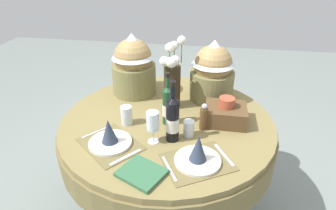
# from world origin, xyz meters

# --- Properties ---
(ground) EXTENTS (8.00, 8.00, 0.00)m
(ground) POSITION_xyz_m (0.00, 0.00, 0.00)
(ground) COLOR gray
(dining_table) EXTENTS (1.39, 1.39, 0.76)m
(dining_table) POSITION_xyz_m (0.00, 0.00, 0.62)
(dining_table) COLOR olive
(dining_table) RESTS_ON ground
(place_setting_left) EXTENTS (0.43, 0.42, 0.16)m
(place_setting_left) POSITION_xyz_m (-0.27, -0.32, 0.80)
(place_setting_left) COLOR brown
(place_setting_left) RESTS_ON dining_table
(place_setting_right) EXTENTS (0.42, 0.39, 0.16)m
(place_setting_right) POSITION_xyz_m (0.22, -0.40, 0.80)
(place_setting_right) COLOR brown
(place_setting_right) RESTS_ON dining_table
(flower_vase) EXTENTS (0.15, 0.22, 0.48)m
(flower_vase) POSITION_xyz_m (0.01, 0.17, 0.97)
(flower_vase) COLOR #332819
(flower_vase) RESTS_ON dining_table
(wine_bottle_left) EXTENTS (0.07, 0.07, 0.34)m
(wine_bottle_left) POSITION_xyz_m (0.01, -0.05, 0.89)
(wine_bottle_left) COLOR #194223
(wine_bottle_left) RESTS_ON dining_table
(wine_bottle_centre) EXTENTS (0.08, 0.08, 0.36)m
(wine_bottle_centre) POSITION_xyz_m (0.07, -0.22, 0.90)
(wine_bottle_centre) COLOR black
(wine_bottle_centre) RESTS_ON dining_table
(wine_glass_left) EXTENTS (0.07, 0.07, 0.19)m
(wine_glass_left) POSITION_xyz_m (-0.04, -0.26, 0.89)
(wine_glass_left) COLOR silver
(wine_glass_left) RESTS_ON dining_table
(tumbler_near_left) EXTENTS (0.07, 0.07, 0.12)m
(tumbler_near_left) POSITION_xyz_m (-0.24, -0.10, 0.82)
(tumbler_near_left) COLOR silver
(tumbler_near_left) RESTS_ON dining_table
(tumbler_mid) EXTENTS (0.06, 0.06, 0.10)m
(tumbler_mid) POSITION_xyz_m (0.15, -0.17, 0.81)
(tumbler_mid) COLOR silver
(tumbler_mid) RESTS_ON dining_table
(pepper_mill) EXTENTS (0.05, 0.05, 0.17)m
(pepper_mill) POSITION_xyz_m (0.23, -0.08, 0.84)
(pepper_mill) COLOR brown
(pepper_mill) RESTS_ON dining_table
(book_on_table) EXTENTS (0.26, 0.25, 0.02)m
(book_on_table) POSITION_xyz_m (-0.04, -0.53, 0.77)
(book_on_table) COLOR #336642
(book_on_table) RESTS_ON dining_table
(gift_tub_back_left) EXTENTS (0.32, 0.32, 0.45)m
(gift_tub_back_left) POSITION_xyz_m (-0.30, 0.33, 0.99)
(gift_tub_back_left) COLOR olive
(gift_tub_back_left) RESTS_ON dining_table
(gift_tub_back_right) EXTENTS (0.31, 0.31, 0.43)m
(gift_tub_back_right) POSITION_xyz_m (0.27, 0.34, 0.98)
(gift_tub_back_right) COLOR olive
(gift_tub_back_right) RESTS_ON dining_table
(woven_basket_side_right) EXTENTS (0.25, 0.21, 0.17)m
(woven_basket_side_right) POSITION_xyz_m (0.37, 0.02, 0.82)
(woven_basket_side_right) COLOR brown
(woven_basket_side_right) RESTS_ON dining_table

